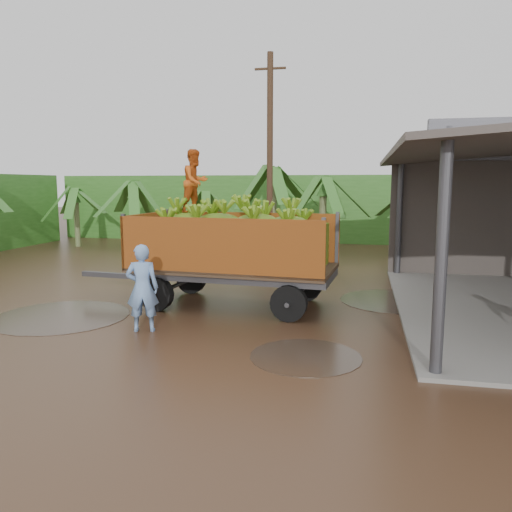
{
  "coord_description": "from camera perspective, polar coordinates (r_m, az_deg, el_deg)",
  "views": [
    {
      "loc": [
        4.04,
        -11.95,
        3.13
      ],
      "look_at": [
        1.34,
        0.8,
        1.25
      ],
      "focal_mm": 35.0,
      "sensor_mm": 36.0,
      "label": 1
    }
  ],
  "objects": [
    {
      "name": "banana_plants",
      "position": [
        20.63,
        -12.51,
        4.37
      ],
      "size": [
        24.33,
        21.12,
        4.11
      ],
      "color": "#2D661E",
      "rests_on": "ground"
    },
    {
      "name": "utility_pole",
      "position": [
        19.72,
        1.6,
        11.01
      ],
      "size": [
        1.2,
        0.24,
        8.07
      ],
      "color": "#47301E",
      "rests_on": "ground"
    },
    {
      "name": "hedge_north",
      "position": [
        28.62,
        -0.24,
        5.57
      ],
      "size": [
        22.0,
        3.0,
        3.6
      ],
      "primitive_type": "cube",
      "color": "#2D661E",
      "rests_on": "ground"
    },
    {
      "name": "banana_trailer",
      "position": [
        12.76,
        -2.61,
        1.06
      ],
      "size": [
        7.14,
        2.85,
        4.05
      ],
      "rotation": [
        0.0,
        0.0,
        -0.08
      ],
      "color": "#B95B1A",
      "rests_on": "ground"
    },
    {
      "name": "ground",
      "position": [
        12.99,
        -6.57,
        -5.76
      ],
      "size": [
        100.0,
        100.0,
        0.0
      ],
      "primitive_type": "plane",
      "color": "black",
      "rests_on": "ground"
    },
    {
      "name": "man_blue",
      "position": [
        10.88,
        -12.86,
        -3.58
      ],
      "size": [
        0.78,
        0.62,
        1.88
      ],
      "primitive_type": "imported",
      "rotation": [
        0.0,
        0.0,
        3.42
      ],
      "color": "#7198CF",
      "rests_on": "ground"
    }
  ]
}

